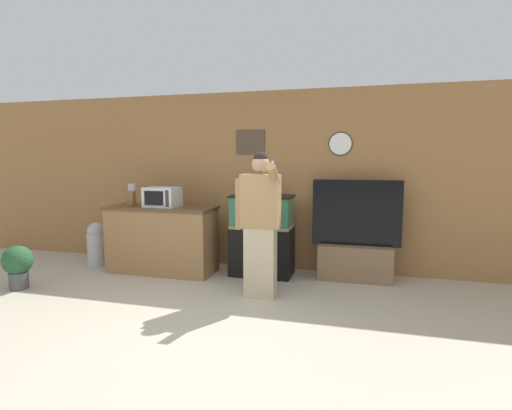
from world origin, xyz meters
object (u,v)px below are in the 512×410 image
(potted_plant, at_px, (18,264))
(trash_bin, at_px, (97,243))
(tv_on_stand, at_px, (355,251))
(person_standing, at_px, (260,223))
(microwave, at_px, (162,197))
(aquarium_on_stand, at_px, (262,235))
(counter_island, at_px, (162,239))
(knife_block, at_px, (131,197))

(potted_plant, height_order, trash_bin, trash_bin)
(tv_on_stand, distance_m, trash_bin, 3.86)
(tv_on_stand, bearing_deg, person_standing, -136.99)
(microwave, relative_size, potted_plant, 0.83)
(aquarium_on_stand, xyz_separation_m, tv_on_stand, (1.26, 0.13, -0.17))
(counter_island, relative_size, trash_bin, 2.36)
(trash_bin, bearing_deg, microwave, -6.22)
(knife_block, height_order, aquarium_on_stand, knife_block)
(person_standing, bearing_deg, trash_bin, 165.02)
(microwave, bearing_deg, tv_on_stand, 8.29)
(counter_island, bearing_deg, tv_on_stand, 7.37)
(counter_island, relative_size, tv_on_stand, 1.15)
(microwave, distance_m, tv_on_stand, 2.76)
(tv_on_stand, height_order, trash_bin, tv_on_stand)
(counter_island, height_order, knife_block, knife_block)
(aquarium_on_stand, distance_m, trash_bin, 2.60)
(tv_on_stand, xyz_separation_m, trash_bin, (-3.85, -0.25, -0.06))
(aquarium_on_stand, distance_m, tv_on_stand, 1.28)
(counter_island, xyz_separation_m, knife_block, (-0.49, 0.02, 0.59))
(trash_bin, bearing_deg, potted_plant, -99.14)
(aquarium_on_stand, relative_size, potted_plant, 2.06)
(counter_island, height_order, microwave, microwave)
(potted_plant, bearing_deg, trash_bin, 80.86)
(microwave, height_order, knife_block, knife_block)
(counter_island, distance_m, aquarium_on_stand, 1.44)
(microwave, height_order, aquarium_on_stand, microwave)
(knife_block, xyz_separation_m, trash_bin, (-0.67, 0.08, -0.73))
(knife_block, height_order, trash_bin, knife_block)
(microwave, bearing_deg, person_standing, -21.25)
(potted_plant, distance_m, trash_bin, 1.28)
(aquarium_on_stand, xyz_separation_m, person_standing, (0.19, -0.87, 0.32))
(person_standing, distance_m, potted_plant, 3.08)
(microwave, xyz_separation_m, person_standing, (1.57, -0.61, -0.20))
(tv_on_stand, bearing_deg, potted_plant, -159.51)
(microwave, bearing_deg, counter_island, 138.04)
(tv_on_stand, bearing_deg, trash_bin, -176.23)
(tv_on_stand, relative_size, trash_bin, 2.05)
(knife_block, bearing_deg, microwave, -5.71)
(person_standing, xyz_separation_m, trash_bin, (-2.78, 0.74, -0.55))
(aquarium_on_stand, xyz_separation_m, potted_plant, (-2.79, -1.39, -0.25))
(aquarium_on_stand, height_order, person_standing, person_standing)
(microwave, xyz_separation_m, trash_bin, (-1.21, 0.13, -0.75))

